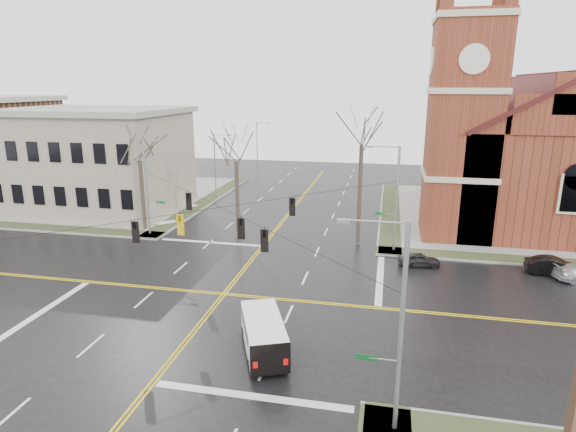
% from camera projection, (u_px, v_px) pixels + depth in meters
% --- Properties ---
extents(ground, '(120.00, 120.00, 0.00)m').
position_uv_depth(ground, '(224.00, 294.00, 33.27)').
color(ground, black).
rests_on(ground, ground).
extents(sidewalks, '(80.00, 80.00, 0.17)m').
position_uv_depth(sidewalks, '(224.00, 293.00, 33.25)').
color(sidewalks, gray).
rests_on(sidewalks, ground).
extents(road_markings, '(100.00, 100.00, 0.01)m').
position_uv_depth(road_markings, '(224.00, 294.00, 33.27)').
color(road_markings, gold).
rests_on(road_markings, ground).
extents(church, '(24.28, 27.48, 27.50)m').
position_uv_depth(church, '(529.00, 141.00, 49.52)').
color(church, brown).
rests_on(church, ground).
extents(civic_building_a, '(18.00, 14.00, 11.00)m').
position_uv_depth(civic_building_a, '(98.00, 161.00, 55.06)').
color(civic_building_a, gray).
rests_on(civic_building_a, ground).
extents(signal_pole_ne, '(2.75, 0.22, 9.00)m').
position_uv_depth(signal_pole_ne, '(395.00, 196.00, 40.57)').
color(signal_pole_ne, gray).
rests_on(signal_pole_ne, ground).
extents(signal_pole_nw, '(2.75, 0.22, 9.00)m').
position_uv_depth(signal_pole_nw, '(148.00, 185.00, 45.07)').
color(signal_pole_nw, gray).
rests_on(signal_pole_nw, ground).
extents(signal_pole_se, '(2.75, 0.22, 9.00)m').
position_uv_depth(signal_pole_se, '(397.00, 323.00, 18.86)').
color(signal_pole_se, gray).
rests_on(signal_pole_se, ground).
extents(span_wires, '(23.02, 23.02, 0.03)m').
position_uv_depth(span_wires, '(221.00, 207.00, 31.63)').
color(span_wires, black).
rests_on(span_wires, ground).
extents(traffic_signals, '(8.21, 8.26, 1.30)m').
position_uv_depth(traffic_signals, '(218.00, 221.00, 31.20)').
color(traffic_signals, black).
rests_on(traffic_signals, ground).
extents(streetlight_north_a, '(2.30, 0.20, 8.00)m').
position_uv_depth(streetlight_north_a, '(216.00, 163.00, 60.63)').
color(streetlight_north_a, gray).
rests_on(streetlight_north_a, ground).
extents(streetlight_north_b, '(2.30, 0.20, 8.00)m').
position_uv_depth(streetlight_north_b, '(258.00, 144.00, 79.51)').
color(streetlight_north_b, gray).
rests_on(streetlight_north_b, ground).
extents(cargo_van, '(3.79, 5.50, 1.96)m').
position_uv_depth(cargo_van, '(263.00, 331.00, 25.89)').
color(cargo_van, white).
rests_on(cargo_van, ground).
extents(parked_car_a, '(3.43, 1.79, 1.12)m').
position_uv_depth(parked_car_a, '(419.00, 260.00, 38.23)').
color(parked_car_a, black).
rests_on(parked_car_a, ground).
extents(parked_car_b, '(4.25, 1.90, 1.35)m').
position_uv_depth(parked_car_b, '(554.00, 267.00, 36.45)').
color(parked_car_b, black).
rests_on(parked_car_b, ground).
extents(tree_nw_far, '(4.00, 4.00, 10.21)m').
position_uv_depth(tree_nw_far, '(139.00, 156.00, 45.92)').
color(tree_nw_far, '#332820').
rests_on(tree_nw_far, ground).
extents(tree_nw_near, '(4.00, 4.00, 10.46)m').
position_uv_depth(tree_nw_near, '(236.00, 156.00, 44.52)').
color(tree_nw_near, '#332820').
rests_on(tree_nw_near, ground).
extents(tree_ne, '(4.00, 4.00, 13.23)m').
position_uv_depth(tree_ne, '(362.00, 138.00, 41.29)').
color(tree_ne, '#332820').
rests_on(tree_ne, ground).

